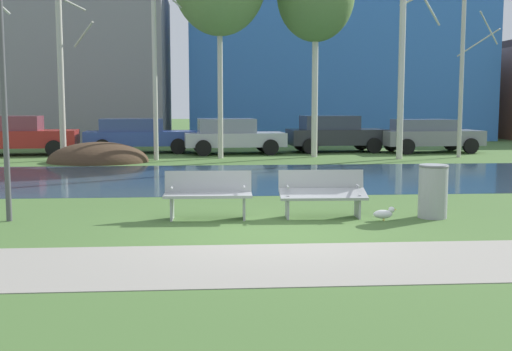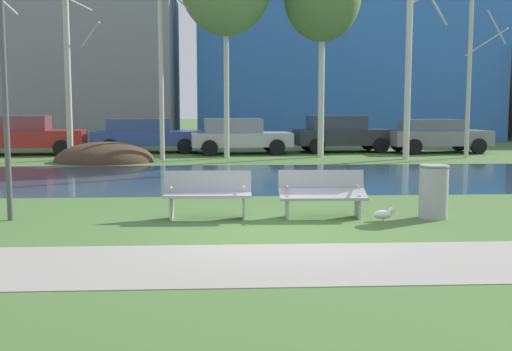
% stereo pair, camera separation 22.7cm
% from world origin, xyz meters
% --- Properties ---
extents(ground_plane, '(120.00, 120.00, 0.00)m').
position_xyz_m(ground_plane, '(0.00, 10.00, 0.00)').
color(ground_plane, '#476B33').
extents(paved_path_strip, '(60.00, 2.25, 0.01)m').
position_xyz_m(paved_path_strip, '(0.00, -2.12, 0.01)').
color(paved_path_strip, gray).
rests_on(paved_path_strip, ground).
extents(river_band, '(80.00, 7.15, 0.01)m').
position_xyz_m(river_band, '(0.00, 7.55, 0.00)').
color(river_band, '#284256').
rests_on(river_band, ground).
extents(soil_mound, '(3.58, 2.81, 1.44)m').
position_xyz_m(soil_mound, '(-4.98, 12.64, 0.00)').
color(soil_mound, '#423021').
rests_on(soil_mound, ground).
extents(bench_left, '(1.61, 0.60, 0.87)m').
position_xyz_m(bench_left, '(-1.05, 1.21, 0.47)').
color(bench_left, '#9EA0A3').
rests_on(bench_left, ground).
extents(bench_right, '(1.61, 0.60, 0.87)m').
position_xyz_m(bench_right, '(1.06, 1.21, 0.47)').
color(bench_right, '#9EA0A3').
rests_on(bench_right, ground).
extents(trash_bin, '(0.55, 0.55, 0.99)m').
position_xyz_m(trash_bin, '(3.09, 1.04, 0.51)').
color(trash_bin, '#999B9E').
rests_on(trash_bin, ground).
extents(seagull, '(0.43, 0.16, 0.26)m').
position_xyz_m(seagull, '(2.12, 0.80, 0.13)').
color(seagull, white).
rests_on(seagull, ground).
extents(streetlamp, '(0.32, 0.32, 5.18)m').
position_xyz_m(streetlamp, '(-4.63, 1.26, 3.47)').
color(streetlamp, '#4C4C51').
rests_on(streetlamp, ground).
extents(birch_left, '(1.38, 2.22, 7.45)m').
position_xyz_m(birch_left, '(-6.36, 13.55, 3.79)').
color(birch_left, '#BCB7A8').
rests_on(birch_left, ground).
extents(birch_center_left, '(1.60, 2.53, 9.06)m').
position_xyz_m(birch_center_left, '(-2.94, 13.30, 4.61)').
color(birch_center_left, beige).
rests_on(birch_center_left, ground).
extents(birch_right, '(1.49, 2.61, 8.76)m').
position_xyz_m(birch_right, '(6.14, 13.09, 4.45)').
color(birch_right, beige).
rests_on(birch_right, ground).
extents(birch_far_right, '(1.47, 2.68, 6.36)m').
position_xyz_m(birch_far_right, '(8.67, 13.63, 3.28)').
color(birch_far_right, '#BCB7A8').
rests_on(birch_far_right, ground).
extents(parked_van_nearest_red, '(4.85, 2.30, 1.57)m').
position_xyz_m(parked_van_nearest_red, '(-8.84, 15.91, 0.82)').
color(parked_van_nearest_red, maroon).
rests_on(parked_van_nearest_red, ground).
extents(parked_sedan_second_blue, '(4.73, 2.21, 1.43)m').
position_xyz_m(parked_sedan_second_blue, '(-3.98, 16.70, 0.76)').
color(parked_sedan_second_blue, '#2D4793').
rests_on(parked_sedan_second_blue, ground).
extents(parked_hatch_third_silver, '(4.22, 2.27, 1.45)m').
position_xyz_m(parked_hatch_third_silver, '(-0.09, 15.88, 0.76)').
color(parked_hatch_third_silver, '#B2B5BC').
rests_on(parked_hatch_third_silver, ground).
extents(parked_wagon_fourth_dark, '(4.26, 2.22, 1.55)m').
position_xyz_m(parked_wagon_fourth_dark, '(4.33, 16.60, 0.81)').
color(parked_wagon_fourth_dark, '#282B30').
rests_on(parked_wagon_fourth_dark, ground).
extents(parked_suv_fifth_grey, '(4.32, 2.26, 1.40)m').
position_xyz_m(parked_suv_fifth_grey, '(8.23, 16.05, 0.75)').
color(parked_suv_fifth_grey, slate).
rests_on(parked_suv_fifth_grey, ground).
extents(building_grey_warehouse, '(10.41, 7.28, 8.60)m').
position_xyz_m(building_grey_warehouse, '(-8.50, 25.11, 4.30)').
color(building_grey_warehouse, gray).
rests_on(building_grey_warehouse, ground).
extents(building_blue_store, '(16.71, 6.09, 8.77)m').
position_xyz_m(building_blue_store, '(6.31, 26.37, 4.38)').
color(building_blue_store, '#3870C6').
rests_on(building_blue_store, ground).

